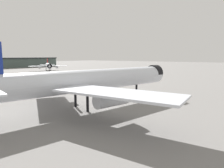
# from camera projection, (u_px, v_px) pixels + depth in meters

# --- Properties ---
(ground) EXTENTS (900.00, 900.00, 0.00)m
(ground) POSITION_uv_depth(u_px,v_px,m) (104.00, 107.00, 52.27)
(ground) COLOR slate
(airliner_near_gate) EXTENTS (61.85, 55.79, 16.07)m
(airliner_near_gate) POSITION_uv_depth(u_px,v_px,m) (88.00, 81.00, 50.63)
(airliner_near_gate) COLOR silver
(airliner_near_gate) RESTS_ON ground
(airliner_far_taxiway) EXTENTS (31.46, 35.01, 11.37)m
(airliner_far_taxiway) POSITION_uv_depth(u_px,v_px,m) (48.00, 66.00, 179.73)
(airliner_far_taxiway) COLOR silver
(airliner_far_taxiway) RESTS_ON ground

